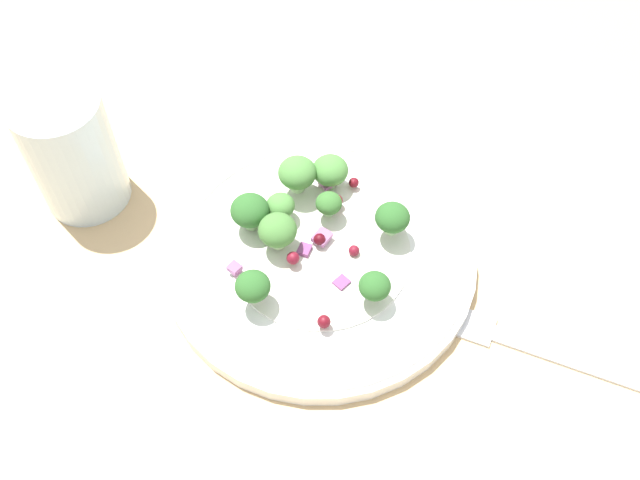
{
  "coord_description": "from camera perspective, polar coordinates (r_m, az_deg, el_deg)",
  "views": [
    {
      "loc": [
        -1.87,
        -29.16,
        45.24
      ],
      "look_at": [
        1.16,
        0.55,
        2.7
      ],
      "focal_mm": 39.93,
      "sensor_mm": 36.0,
      "label": 1
    }
  ],
  "objects": [
    {
      "name": "broccoli_floret_0",
      "position": [
        0.49,
        4.4,
        -3.73
      ],
      "size": [
        2.27,
        2.27,
        2.3
      ],
      "color": "#9EC684",
      "rests_on": "plate"
    },
    {
      "name": "broccoli_floret_5",
      "position": [
        0.49,
        -5.41,
        -3.75
      ],
      "size": [
        2.48,
        2.48,
        2.51
      ],
      "color": "#9EC684",
      "rests_on": "plate"
    },
    {
      "name": "onion_bit_5",
      "position": [
        0.53,
        0.17,
        0.24
      ],
      "size": [
        1.73,
        1.76,
        0.43
      ],
      "primitive_type": "cube",
      "rotation": [
        0.0,
        0.0,
        2.43
      ],
      "color": "#A35B93",
      "rests_on": "plate"
    },
    {
      "name": "onion_bit_0",
      "position": [
        0.52,
        -6.86,
        -2.24
      ],
      "size": [
        1.21,
        1.21,
        0.48
      ],
      "primitive_type": "cube",
      "rotation": [
        0.0,
        0.0,
        0.78
      ],
      "color": "#934C84",
      "rests_on": "plate"
    },
    {
      "name": "cranberry_2",
      "position": [
        0.56,
        2.72,
        4.62
      ],
      "size": [
        0.82,
        0.82,
        0.82
      ],
      "primitive_type": "sphere",
      "color": "maroon",
      "rests_on": "plate"
    },
    {
      "name": "cranberry_3",
      "position": [
        0.53,
        2.68,
        -0.42
      ],
      "size": [
        0.83,
        0.83,
        0.83
      ],
      "primitive_type": "sphere",
      "color": "maroon",
      "rests_on": "plate"
    },
    {
      "name": "cranberry_1",
      "position": [
        0.49,
        0.32,
        -6.56
      ],
      "size": [
        0.94,
        0.94,
        0.94
      ],
      "primitive_type": "sphere",
      "color": "maroon",
      "rests_on": "plate"
    },
    {
      "name": "cranberry_5",
      "position": [
        0.52,
        -2.18,
        -1.46
      ],
      "size": [
        0.97,
        0.97,
        0.97
      ],
      "primitive_type": "sphere",
      "color": "maroon",
      "rests_on": "plate"
    },
    {
      "name": "onion_bit_1",
      "position": [
        0.51,
        -5.26,
        -3.52
      ],
      "size": [
        1.81,
        1.81,
        0.42
      ],
      "primitive_type": "cube",
      "rotation": [
        0.0,
        0.0,
        2.44
      ],
      "color": "#934C84",
      "rests_on": "plate"
    },
    {
      "name": "cranberry_6",
      "position": [
        0.55,
        1.36,
        3.17
      ],
      "size": [
        0.95,
        0.95,
        0.95
      ],
      "primitive_type": "sphere",
      "color": "maroon",
      "rests_on": "plate"
    },
    {
      "name": "plate",
      "position": [
        0.53,
        -0.0,
        -1.13
      ],
      "size": [
        23.42,
        23.42,
        1.7
      ],
      "color": "white",
      "rests_on": "ground_plane"
    },
    {
      "name": "broccoli_floret_2",
      "position": [
        0.52,
        -3.42,
        0.75
      ],
      "size": [
        2.85,
        2.85,
        2.88
      ],
      "color": "#ADD18E",
      "rests_on": "plate"
    },
    {
      "name": "onion_bit_2",
      "position": [
        0.53,
        -1.71,
        -0.83
      ],
      "size": [
        1.26,
        1.32,
        0.44
      ],
      "primitive_type": "cube",
      "rotation": [
        0.0,
        0.0,
        1.1
      ],
      "color": "#843D75",
      "rests_on": "plate"
    },
    {
      "name": "cranberry_0",
      "position": [
        0.53,
        -0.04,
        0.05
      ],
      "size": [
        0.92,
        0.92,
        0.92
      ],
      "primitive_type": "sphere",
      "color": "#4C0A14",
      "rests_on": "plate"
    },
    {
      "name": "water_glass",
      "position": [
        0.57,
        -19.23,
        6.65
      ],
      "size": [
        6.7,
        6.7,
        10.13
      ],
      "primitive_type": "cylinder",
      "color": "silver",
      "rests_on": "ground_plane"
    },
    {
      "name": "fork",
      "position": [
        0.53,
        18.43,
        -8.67
      ],
      "size": [
        17.28,
        10.3,
        0.5
      ],
      "color": "silver",
      "rests_on": "ground_plane"
    },
    {
      "name": "broccoli_floret_8",
      "position": [
        0.52,
        5.82,
        1.76
      ],
      "size": [
        2.59,
        2.59,
        2.63
      ],
      "color": "#8EB77A",
      "rests_on": "plate"
    },
    {
      "name": "ground_plane",
      "position": [
        0.55,
        -1.16,
        -2.8
      ],
      "size": [
        180.0,
        180.0,
        2.0
      ],
      "primitive_type": "cube",
      "color": "tan"
    },
    {
      "name": "broccoli_floret_1",
      "position": [
        0.55,
        -2.14,
        5.34
      ],
      "size": [
        2.96,
        2.96,
        3.0
      ],
      "color": "#8EB77A",
      "rests_on": "plate"
    },
    {
      "name": "dressing_pool",
      "position": [
        0.53,
        -0.0,
        -0.87
      ],
      "size": [
        13.58,
        13.58,
        0.2
      ],
      "primitive_type": "cylinder",
      "color": "white",
      "rests_on": "plate"
    },
    {
      "name": "broccoli_floret_4",
      "position": [
        0.53,
        -5.64,
        2.32
      ],
      "size": [
        2.91,
        2.91,
        2.95
      ],
      "color": "#8EB77A",
      "rests_on": "plate"
    },
    {
      "name": "cranberry_4",
      "position": [
        0.55,
        6.07,
        2.13
      ],
      "size": [
        0.97,
        0.97,
        0.97
      ],
      "primitive_type": "sphere",
      "color": "maroon",
      "rests_on": "plate"
    },
    {
      "name": "broccoli_floret_3",
      "position": [
        0.54,
        -3.19,
        2.74
      ],
      "size": [
        2.18,
        2.18,
        2.21
      ],
      "color": "#ADD18E",
      "rests_on": "plate"
    },
    {
      "name": "broccoli_floret_6",
      "position": [
        0.55,
        0.83,
        5.56
      ],
      "size": [
        2.82,
        2.82,
        2.86
      ],
      "color": "#8EB77A",
      "rests_on": "plate"
    },
    {
      "name": "onion_bit_4",
      "position": [
        0.51,
        1.74,
        -3.44
      ],
      "size": [
        1.4,
        1.39,
        0.36
      ],
      "primitive_type": "cube",
      "rotation": [
        0.0,
        0.0,
        2.26
      ],
      "color": "#843D75",
      "rests_on": "plate"
    },
    {
      "name": "broccoli_floret_7",
      "position": [
        0.54,
        0.71,
        2.94
      ],
      "size": [
        2.01,
        2.01,
        2.03
      ],
      "color": "#8EB77A",
      "rests_on": "plate"
    },
    {
      "name": "onion_bit_3",
      "position": [
        0.56,
        0.54,
        4.7
      ],
      "size": [
        1.57,
        1.68,
        0.33
      ],
      "primitive_type": "cube",
      "rotation": [
        0.0,
        0.0,
        2.01
      ],
      "color": "#A35B93",
      "rests_on": "plate"
    }
  ]
}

